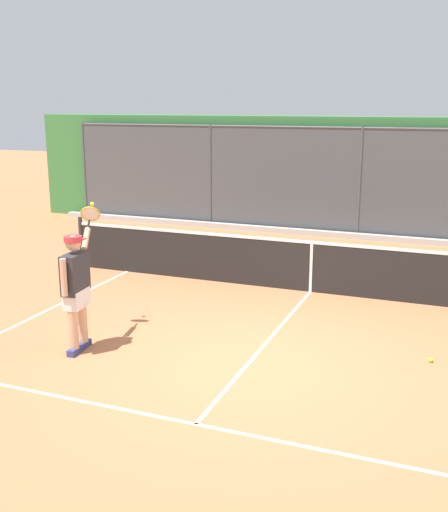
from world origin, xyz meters
name	(u,v)px	position (x,y,z in m)	size (l,w,h in m)	color
ground_plane	(247,365)	(0.00, 0.00, 0.00)	(60.00, 60.00, 0.00)	#B76B42
court_line_markings	(185,437)	(0.00, 1.94, 0.00)	(7.80, 9.48, 0.01)	white
fence_backdrop	(364,177)	(0.00, -9.24, 1.51)	(19.45, 1.37, 3.06)	#474C51
tennis_net	(311,266)	(0.00, -3.54, 0.49)	(10.02, 0.09, 1.07)	#2D2D2D
tennis_player	(76,284)	(2.37, 0.37, 0.97)	(0.56, 1.36, 1.95)	navy
tennis_ball_by_sideline	(431,360)	(-2.27, -1.01, 0.03)	(0.07, 0.07, 0.07)	#CCDB33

